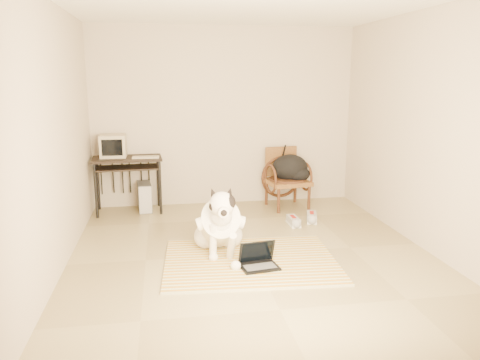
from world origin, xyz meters
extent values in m
plane|color=#97875C|center=(0.00, 0.00, 0.00)|extent=(4.50, 4.50, 0.00)
plane|color=white|center=(0.00, 0.00, 2.70)|extent=(4.50, 4.50, 0.00)
plane|color=beige|center=(0.00, 2.25, 1.35)|extent=(4.50, 0.00, 4.50)
plane|color=beige|center=(0.00, -2.25, 1.35)|extent=(4.50, 0.00, 4.50)
plane|color=beige|center=(-2.00, 0.00, 1.35)|extent=(0.00, 4.50, 4.50)
plane|color=beige|center=(2.00, 0.00, 1.35)|extent=(0.00, 4.50, 4.50)
cube|color=orange|center=(-0.09, -0.80, 0.01)|extent=(1.84, 0.40, 0.02)
cube|color=#357B30|center=(-0.07, -0.52, 0.01)|extent=(1.84, 0.40, 0.02)
cube|color=#874D8F|center=(-0.05, -0.24, 0.01)|extent=(1.84, 0.40, 0.02)
cube|color=#E9D94C|center=(-0.03, 0.04, 0.01)|extent=(1.84, 0.40, 0.02)
cube|color=beige|center=(-0.02, 0.32, 0.01)|extent=(1.84, 0.40, 0.02)
sphere|color=white|center=(-0.48, 0.24, 0.15)|extent=(0.29, 0.29, 0.29)
sphere|color=white|center=(-0.21, 0.24, 0.15)|extent=(0.29, 0.29, 0.29)
ellipsoid|color=white|center=(-0.35, 0.23, 0.17)|extent=(0.36, 0.32, 0.29)
ellipsoid|color=white|center=(-0.35, 0.06, 0.37)|extent=(0.37, 0.67, 0.62)
cylinder|color=white|center=(-0.35, 0.07, 0.37)|extent=(0.44, 0.57, 0.57)
sphere|color=white|center=(-0.35, -0.13, 0.51)|extent=(0.24, 0.24, 0.24)
sphere|color=white|center=(-0.36, -0.22, 0.66)|extent=(0.27, 0.27, 0.27)
ellipsoid|color=black|center=(-0.32, -0.22, 0.67)|extent=(0.21, 0.23, 0.19)
cylinder|color=white|center=(-0.36, -0.34, 0.62)|extent=(0.11, 0.14, 0.11)
sphere|color=black|center=(-0.36, -0.41, 0.62)|extent=(0.06, 0.06, 0.06)
cone|color=black|center=(-0.44, -0.16, 0.76)|extent=(0.13, 0.14, 0.17)
cone|color=black|center=(-0.27, -0.17, 0.76)|extent=(0.13, 0.13, 0.17)
torus|color=silver|center=(-0.35, -0.15, 0.55)|extent=(0.24, 0.13, 0.22)
cylinder|color=white|center=(-0.45, -0.14, 0.22)|extent=(0.08, 0.12, 0.40)
cylinder|color=white|center=(-0.27, -0.26, 0.19)|extent=(0.09, 0.36, 0.40)
sphere|color=white|center=(-0.45, -0.16, 0.05)|extent=(0.10, 0.10, 0.10)
sphere|color=white|center=(-0.25, -0.44, 0.06)|extent=(0.11, 0.11, 0.11)
cone|color=black|center=(-0.36, 0.48, 0.06)|extent=(0.18, 0.40, 0.10)
cube|color=black|center=(0.00, -0.46, 0.03)|extent=(0.42, 0.32, 0.02)
cube|color=#4E4E50|center=(0.00, -0.47, 0.04)|extent=(0.34, 0.20, 0.00)
cube|color=black|center=(-0.01, -0.37, 0.16)|extent=(0.39, 0.15, 0.25)
cube|color=black|center=(-0.01, -0.38, 0.17)|extent=(0.34, 0.12, 0.22)
cube|color=black|center=(-1.46, 1.95, 0.80)|extent=(1.01, 0.60, 0.03)
cube|color=black|center=(-1.46, 1.89, 0.67)|extent=(0.89, 0.49, 0.02)
cylinder|color=black|center=(-1.89, 1.69, 0.39)|extent=(0.04, 0.04, 0.78)
cylinder|color=black|center=(-1.92, 2.15, 0.39)|extent=(0.04, 0.04, 0.78)
cylinder|color=black|center=(-1.00, 1.75, 0.39)|extent=(0.04, 0.04, 0.78)
cylinder|color=black|center=(-1.03, 2.20, 0.39)|extent=(0.04, 0.04, 0.78)
cube|color=tan|center=(-1.65, 2.03, 0.97)|extent=(0.36, 0.34, 0.32)
cube|color=black|center=(-1.65, 1.86, 0.97)|extent=(0.29, 0.02, 0.23)
cube|color=tan|center=(-1.19, 1.85, 0.82)|extent=(0.38, 0.16, 0.02)
cube|color=#4E4E50|center=(-1.24, 1.99, 0.21)|extent=(0.23, 0.45, 0.42)
cube|color=#BABABF|center=(-1.22, 1.77, 0.21)|extent=(0.18, 0.03, 0.40)
cube|color=brown|center=(0.89, 1.79, 0.40)|extent=(0.67, 0.65, 0.06)
cylinder|color=black|center=(0.89, 1.79, 0.44)|extent=(0.55, 0.55, 0.04)
cube|color=brown|center=(0.85, 2.05, 0.67)|extent=(0.51, 0.12, 0.45)
cylinder|color=black|center=(0.69, 1.51, 0.18)|extent=(0.04, 0.04, 0.37)
cylinder|color=black|center=(0.61, 2.00, 0.18)|extent=(0.04, 0.04, 0.37)
cylinder|color=black|center=(1.17, 1.59, 0.18)|extent=(0.04, 0.04, 0.37)
cylinder|color=black|center=(1.10, 2.07, 0.18)|extent=(0.04, 0.04, 0.37)
ellipsoid|color=black|center=(0.93, 1.82, 0.61)|extent=(0.54, 0.45, 0.40)
ellipsoid|color=black|center=(1.05, 1.72, 0.53)|extent=(0.34, 0.28, 0.23)
cube|color=silver|center=(0.76, 0.94, 0.01)|extent=(0.13, 0.32, 0.03)
cube|color=gray|center=(0.76, 0.94, 0.06)|extent=(0.13, 0.31, 0.10)
cube|color=#A11B15|center=(0.76, 0.94, 0.10)|extent=(0.06, 0.16, 0.02)
cube|color=silver|center=(1.05, 1.07, 0.02)|extent=(0.22, 0.36, 0.03)
cube|color=gray|center=(1.05, 1.07, 0.06)|extent=(0.21, 0.34, 0.11)
cube|color=#A11B15|center=(1.05, 1.07, 0.11)|extent=(0.10, 0.17, 0.02)
camera|label=1|loc=(-0.94, -4.88, 1.96)|focal=35.00mm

